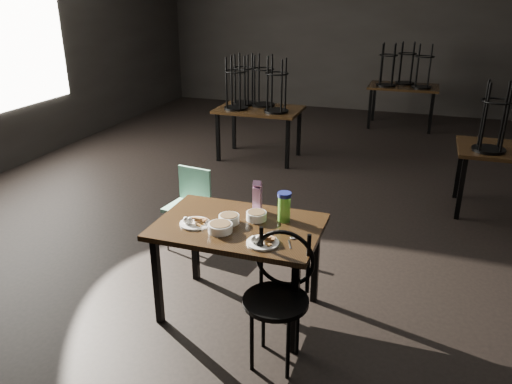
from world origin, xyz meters
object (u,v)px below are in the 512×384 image
(main_table, at_px, (239,234))
(bentwood_chair, at_px, (279,288))
(juice_carton, at_px, (257,197))
(water_bottle, at_px, (284,206))
(school_chair, at_px, (190,200))

(main_table, height_order, bentwood_chair, bentwood_chair)
(main_table, xyz_separation_m, bentwood_chair, (0.43, -0.39, -0.13))
(juice_carton, bearing_deg, water_bottle, -21.95)
(bentwood_chair, xyz_separation_m, school_chair, (-1.27, 1.30, -0.08))
(water_bottle, xyz_separation_m, bentwood_chair, (0.13, -0.56, -0.33))
(water_bottle, distance_m, bentwood_chair, 0.66)
(bentwood_chair, bearing_deg, school_chair, 135.03)
(bentwood_chair, bearing_deg, juice_carton, 120.07)
(school_chair, bearing_deg, juice_carton, -27.42)
(main_table, relative_size, juice_carton, 4.75)
(juice_carton, height_order, water_bottle, juice_carton)
(main_table, height_order, school_chair, school_chair)
(main_table, xyz_separation_m, water_bottle, (0.30, 0.17, 0.19))
(water_bottle, xyz_separation_m, school_chair, (-1.14, 0.74, -0.41))
(main_table, distance_m, bentwood_chair, 0.60)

